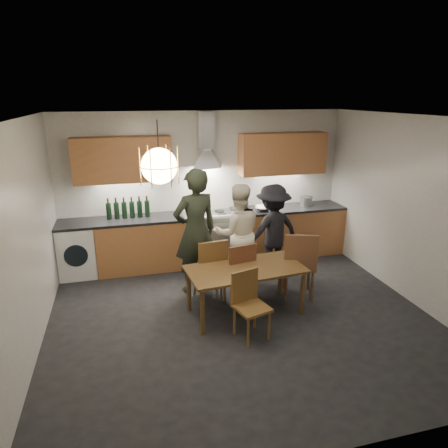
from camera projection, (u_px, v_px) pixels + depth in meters
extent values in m
plane|color=black|center=(241.00, 317.00, 5.38)|extent=(5.00, 5.00, 0.00)
cube|color=white|center=(205.00, 187.00, 7.05)|extent=(5.00, 0.02, 2.60)
cube|color=white|center=(333.00, 318.00, 2.90)|extent=(5.00, 0.02, 2.60)
cube|color=white|center=(25.00, 243.00, 4.38)|extent=(0.02, 4.50, 2.60)
cube|color=white|center=(413.00, 211.00, 5.57)|extent=(0.02, 4.50, 2.60)
cube|color=silver|center=(244.00, 118.00, 4.57)|extent=(5.00, 4.50, 0.02)
cube|color=#C8834C|center=(141.00, 245.00, 6.76)|extent=(1.45, 0.60, 0.86)
cube|color=#C8834C|center=(287.00, 232.00, 7.39)|extent=(2.05, 0.60, 0.86)
cube|color=white|center=(78.00, 251.00, 6.51)|extent=(0.58, 0.58, 0.85)
cube|color=black|center=(121.00, 221.00, 6.55)|extent=(2.05, 0.62, 0.04)
cube|color=black|center=(288.00, 208.00, 7.25)|extent=(2.05, 0.62, 0.04)
cube|color=silver|center=(209.00, 240.00, 7.05)|extent=(0.90, 0.60, 0.80)
cube|color=black|center=(213.00, 247.00, 6.79)|extent=(0.78, 0.02, 0.42)
cube|color=slate|center=(209.00, 216.00, 6.91)|extent=(0.90, 0.60, 0.08)
cube|color=silver|center=(212.00, 217.00, 6.65)|extent=(0.90, 0.08, 0.04)
cube|color=#BE7B49|center=(123.00, 160.00, 6.38)|extent=(1.55, 0.35, 0.72)
cube|color=#BE7B49|center=(283.00, 154.00, 7.04)|extent=(1.55, 0.35, 0.72)
cube|color=silver|center=(206.00, 130.00, 6.62)|extent=(0.26, 0.22, 0.62)
cylinder|color=black|center=(158.00, 143.00, 4.32)|extent=(0.01, 0.01, 0.50)
sphere|color=#FFE0A5|center=(159.00, 166.00, 4.40)|extent=(0.40, 0.40, 0.40)
torus|color=gold|center=(159.00, 166.00, 4.40)|extent=(0.43, 0.43, 0.01)
cube|color=brown|center=(246.00, 269.00, 5.31)|extent=(1.62, 0.92, 0.03)
cylinder|color=brown|center=(203.00, 312.00, 4.90)|extent=(0.06, 0.06, 0.62)
cylinder|color=brown|center=(189.00, 289.00, 5.47)|extent=(0.06, 0.06, 0.62)
cylinder|color=brown|center=(303.00, 293.00, 5.36)|extent=(0.06, 0.06, 0.62)
cylinder|color=brown|center=(280.00, 274.00, 5.93)|extent=(0.06, 0.06, 0.62)
cube|color=brown|center=(209.00, 269.00, 5.76)|extent=(0.47, 0.47, 0.04)
cube|color=brown|center=(213.00, 257.00, 5.51)|extent=(0.43, 0.09, 0.47)
cylinder|color=brown|center=(216.00, 277.00, 6.04)|extent=(0.04, 0.04, 0.44)
cylinder|color=brown|center=(225.00, 287.00, 5.74)|extent=(0.04, 0.04, 0.44)
cylinder|color=brown|center=(195.00, 281.00, 5.92)|extent=(0.04, 0.04, 0.44)
cylinder|color=brown|center=(202.00, 291.00, 5.62)|extent=(0.04, 0.04, 0.44)
cube|color=brown|center=(237.00, 272.00, 5.71)|extent=(0.48, 0.48, 0.04)
cube|color=brown|center=(243.00, 261.00, 5.48)|extent=(0.41, 0.11, 0.45)
cylinder|color=brown|center=(241.00, 279.00, 5.99)|extent=(0.03, 0.03, 0.42)
cylinder|color=brown|center=(252.00, 289.00, 5.70)|extent=(0.03, 0.03, 0.42)
cylinder|color=brown|center=(221.00, 284.00, 5.86)|extent=(0.03, 0.03, 0.42)
cylinder|color=brown|center=(231.00, 293.00, 5.57)|extent=(0.03, 0.03, 0.42)
cube|color=brown|center=(299.00, 264.00, 5.82)|extent=(0.58, 0.58, 0.04)
cube|color=brown|center=(301.00, 252.00, 5.54)|extent=(0.45, 0.19, 0.50)
cylinder|color=brown|center=(309.00, 275.00, 6.07)|extent=(0.04, 0.04, 0.47)
cylinder|color=brown|center=(312.00, 286.00, 5.71)|extent=(0.04, 0.04, 0.47)
cylinder|color=brown|center=(284.00, 274.00, 6.09)|extent=(0.04, 0.04, 0.47)
cylinder|color=brown|center=(286.00, 285.00, 5.74)|extent=(0.04, 0.04, 0.47)
cube|color=brown|center=(252.00, 308.00, 4.80)|extent=(0.46, 0.46, 0.04)
cube|color=brown|center=(245.00, 286.00, 4.87)|extent=(0.37, 0.14, 0.41)
cylinder|color=brown|center=(248.00, 333.00, 4.67)|extent=(0.03, 0.03, 0.39)
cylinder|color=brown|center=(234.00, 321.00, 4.92)|extent=(0.03, 0.03, 0.39)
cylinder|color=brown|center=(269.00, 326.00, 4.82)|extent=(0.03, 0.03, 0.39)
cylinder|color=brown|center=(255.00, 314.00, 5.07)|extent=(0.03, 0.03, 0.39)
imported|color=black|center=(195.00, 231.00, 5.86)|extent=(0.78, 0.61, 1.87)
imported|color=white|center=(238.00, 233.00, 6.23)|extent=(0.81, 0.66, 1.58)
imported|color=black|center=(272.00, 230.00, 6.45)|extent=(1.08, 0.77, 1.52)
imported|color=#ABABAF|center=(263.00, 208.00, 7.04)|extent=(0.37, 0.37, 0.07)
cylinder|color=#ABABAE|center=(306.00, 201.00, 7.35)|extent=(0.27, 0.27, 0.15)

